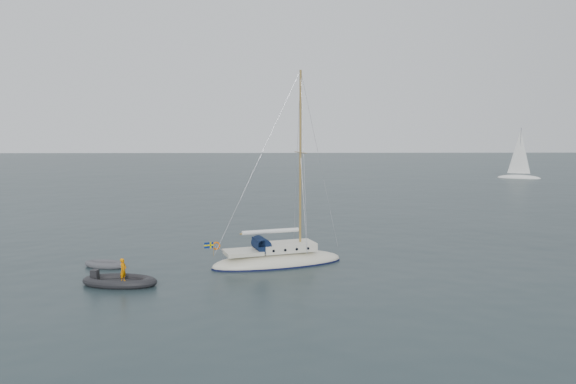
{
  "coord_description": "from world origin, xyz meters",
  "views": [
    {
      "loc": [
        -0.04,
        -32.41,
        8.84
      ],
      "look_at": [
        0.64,
        0.0,
        4.99
      ],
      "focal_mm": 35.0,
      "sensor_mm": 36.0,
      "label": 1
    }
  ],
  "objects": [
    {
      "name": "dinghy",
      "position": [
        -10.81,
        2.24,
        0.18
      ],
      "size": [
        2.79,
        1.26,
        0.4
      ],
      "rotation": [
        0.0,
        0.0,
        -0.29
      ],
      "color": "#494A4E",
      "rests_on": "ground"
    },
    {
      "name": "rib",
      "position": [
        -8.8,
        -1.8,
        0.25
      ],
      "size": [
        4.28,
        1.95,
        1.55
      ],
      "rotation": [
        0.0,
        0.0,
        -0.13
      ],
      "color": "black",
      "rests_on": "ground"
    },
    {
      "name": "distant_yacht_b",
      "position": [
        40.73,
        60.62,
        3.83
      ],
      "size": [
        6.76,
        3.61,
        8.96
      ],
      "rotation": [
        0.0,
        0.0,
        -0.38
      ],
      "color": "white",
      "rests_on": "ground"
    },
    {
      "name": "sailboat",
      "position": [
        0.05,
        2.66,
        0.97
      ],
      "size": [
        9.03,
        2.71,
        12.86
      ],
      "rotation": [
        0.0,
        0.0,
        0.31
      ],
      "color": "beige",
      "rests_on": "ground"
    },
    {
      "name": "ground",
      "position": [
        0.0,
        0.0,
        0.0
      ],
      "size": [
        300.0,
        300.0,
        0.0
      ],
      "primitive_type": "plane",
      "color": "black",
      "rests_on": "ground"
    }
  ]
}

